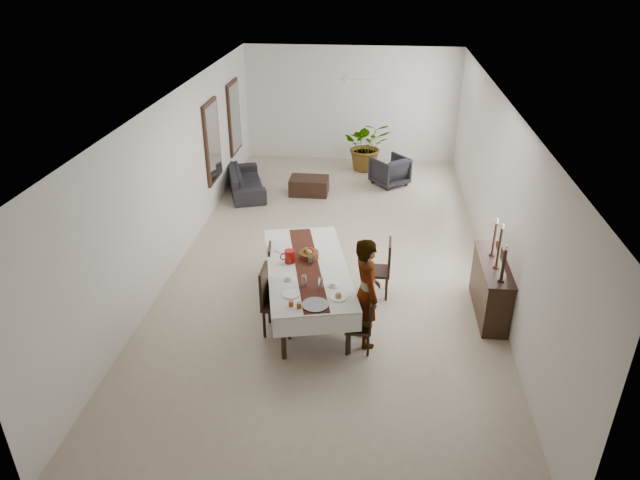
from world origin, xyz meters
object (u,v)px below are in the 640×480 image
(red_pitcher, at_px, (290,256))
(sofa, at_px, (246,181))
(dining_table_top, at_px, (307,268))
(sideboard_body, at_px, (490,289))
(woman, at_px, (366,292))

(red_pitcher, bearing_deg, sofa, 110.72)
(dining_table_top, distance_m, sideboard_body, 3.08)
(red_pitcher, xyz_separation_m, sofa, (-1.89, 5.00, -0.66))
(woman, bearing_deg, dining_table_top, 33.94)
(woman, bearing_deg, sofa, 10.73)
(red_pitcher, distance_m, sofa, 5.39)
(woman, xyz_separation_m, sideboard_body, (2.06, 1.01, -0.44))
(red_pitcher, height_order, sideboard_body, red_pitcher)
(red_pitcher, relative_size, woman, 0.12)
(sofa, bearing_deg, dining_table_top, -175.16)
(dining_table_top, height_order, red_pitcher, red_pitcher)
(sofa, bearing_deg, woman, -169.97)
(woman, bearing_deg, sideboard_body, -81.58)
(dining_table_top, xyz_separation_m, woman, (1.00, -0.79, 0.09))
(red_pitcher, bearing_deg, dining_table_top, -18.08)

